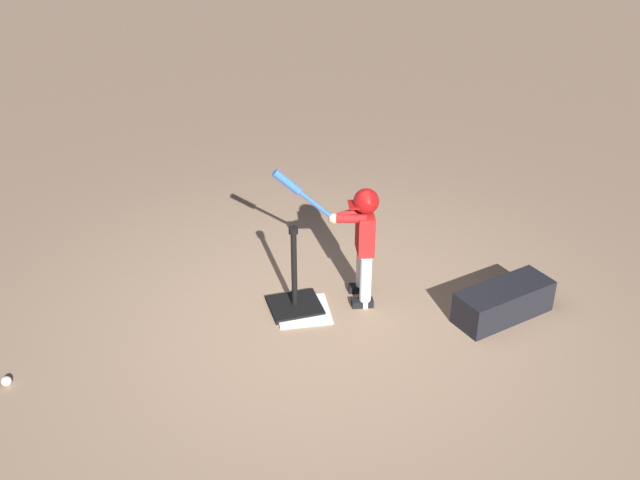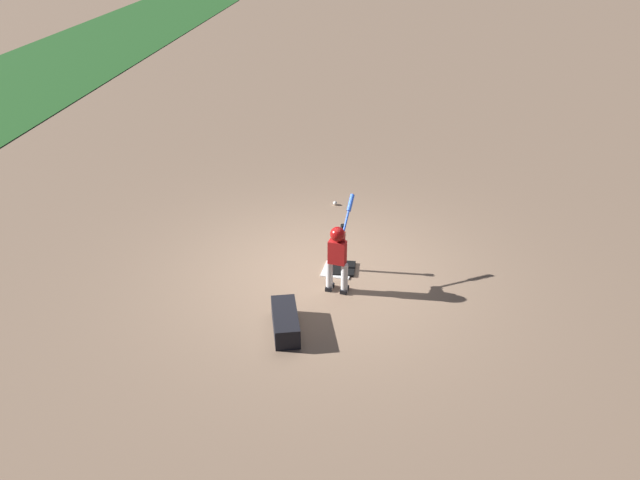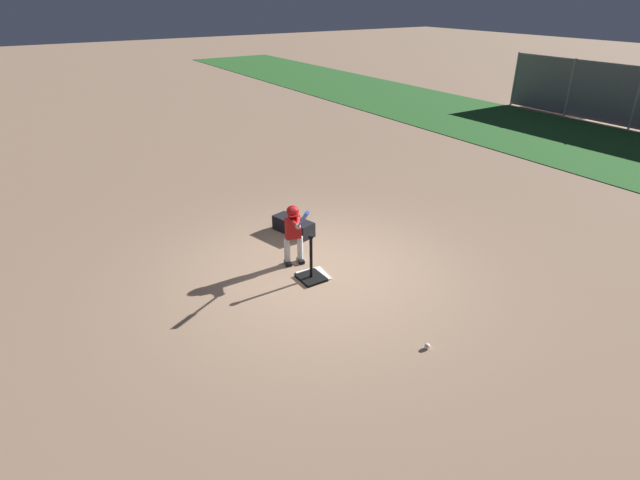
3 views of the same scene
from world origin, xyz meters
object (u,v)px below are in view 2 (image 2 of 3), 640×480
Objects in this scene: batting_tee at (342,263)px; equipment_bag at (285,322)px; baseball at (335,203)px; batter_child at (338,250)px.

batting_tee is 1.72m from equipment_bag.
equipment_bag is at bearing 175.97° from baseball.
equipment_bag is at bearing 159.35° from batting_tee.
batting_tee is 0.78m from batter_child.
batting_tee is at bearing -171.61° from baseball.
batter_child reaches higher than equipment_bag.
equipment_bag is (-3.88, 0.27, 0.10)m from baseball.
batter_child is 2.91m from baseball.
equipment_bag is (-1.05, 0.59, -0.52)m from batter_child.
batter_child is at bearing -43.36° from equipment_bag.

